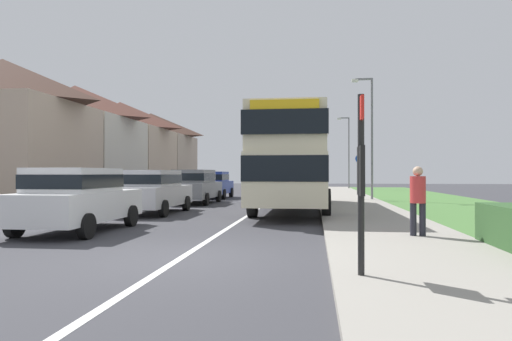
% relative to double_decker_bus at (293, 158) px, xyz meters
% --- Properties ---
extents(ground_plane, '(120.00, 120.00, 0.00)m').
position_rel_double_decker_bus_xyz_m(ground_plane, '(-1.51, -10.61, -2.14)').
color(ground_plane, '#38383D').
extents(lane_marking_centre, '(0.14, 60.00, 0.01)m').
position_rel_double_decker_bus_xyz_m(lane_marking_centre, '(-1.51, -2.61, -2.14)').
color(lane_marking_centre, silver).
rests_on(lane_marking_centre, ground_plane).
extents(pavement_near_side, '(3.20, 68.00, 0.12)m').
position_rel_double_decker_bus_xyz_m(pavement_near_side, '(2.69, -4.61, -2.08)').
color(pavement_near_side, gray).
rests_on(pavement_near_side, ground_plane).
extents(double_decker_bus, '(2.80, 11.00, 3.70)m').
position_rel_double_decker_bus_xyz_m(double_decker_bus, '(0.00, 0.00, 0.00)').
color(double_decker_bus, beige).
rests_on(double_decker_bus, ground_plane).
extents(parked_car_white, '(1.98, 4.14, 1.65)m').
position_rel_double_decker_bus_xyz_m(parked_car_white, '(-5.23, -7.43, -1.24)').
color(parked_car_white, silver).
rests_on(parked_car_white, ground_plane).
extents(parked_car_silver, '(1.89, 4.51, 1.63)m').
position_rel_double_decker_bus_xyz_m(parked_car_silver, '(-5.14, -2.06, -1.24)').
color(parked_car_silver, '#B7B7BC').
rests_on(parked_car_silver, ground_plane).
extents(parked_car_grey, '(1.98, 4.54, 1.69)m').
position_rel_double_decker_bus_xyz_m(parked_car_grey, '(-5.07, 3.66, -1.22)').
color(parked_car_grey, slate).
rests_on(parked_car_grey, ground_plane).
extents(parked_car_blue, '(1.94, 3.95, 1.62)m').
position_rel_double_decker_bus_xyz_m(parked_car_blue, '(-5.24, 8.61, -1.25)').
color(parked_car_blue, navy).
rests_on(parked_car_blue, ground_plane).
extents(pedestrian_at_stop, '(0.34, 0.34, 1.67)m').
position_rel_double_decker_bus_xyz_m(pedestrian_at_stop, '(3.15, -7.96, -1.17)').
color(pedestrian_at_stop, '#23232D').
rests_on(pedestrian_at_stop, ground_plane).
extents(bus_stop_sign, '(0.09, 0.52, 2.60)m').
position_rel_double_decker_bus_xyz_m(bus_stop_sign, '(1.49, -12.13, -0.60)').
color(bus_stop_sign, black).
rests_on(bus_stop_sign, ground_plane).
extents(cycle_route_sign, '(0.44, 0.08, 2.52)m').
position_rel_double_decker_bus_xyz_m(cycle_route_sign, '(3.26, 6.36, -0.72)').
color(cycle_route_sign, slate).
rests_on(cycle_route_sign, ground_plane).
extents(street_lamp_mid, '(1.14, 0.20, 6.67)m').
position_rel_double_decker_bus_xyz_m(street_lamp_mid, '(3.84, 6.67, 1.73)').
color(street_lamp_mid, slate).
rests_on(street_lamp_mid, ground_plane).
extents(street_lamp_far, '(1.14, 0.20, 6.75)m').
position_rel_double_decker_bus_xyz_m(street_lamp_far, '(3.96, 24.72, 1.77)').
color(street_lamp_far, slate).
rests_on(street_lamp_far, ground_plane).
extents(house_terrace_far_side, '(7.38, 27.68, 7.26)m').
position_rel_double_decker_bus_xyz_m(house_terrace_far_side, '(-14.65, 12.88, 1.49)').
color(house_terrace_far_side, '#C1A88E').
rests_on(house_terrace_far_side, ground_plane).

